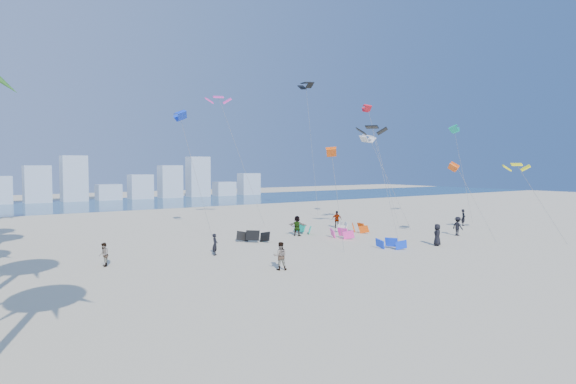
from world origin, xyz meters
TOP-DOWN VIEW (x-y plane):
  - ground at (0.00, 0.00)m, footprint 220.00×220.00m
  - ocean at (0.00, 72.00)m, footprint 220.00×220.00m
  - kitesurfer_near at (-3.76, 15.80)m, footprint 0.68×0.70m
  - kitesurfer_mid at (-2.82, 8.57)m, footprint 1.10×1.03m
  - kitesurfers_far at (11.47, 16.73)m, footprint 39.81×15.02m
  - grounded_kites at (8.97, 18.50)m, footprint 14.50×14.38m
  - flying_kites at (15.53, 23.76)m, footprint 35.98×37.66m
  - distant_skyline at (-1.19, 82.00)m, footprint 85.00×3.00m

SIDE VIEW (x-z plane):
  - ground at x=0.00m, z-range 0.00..0.00m
  - ocean at x=0.00m, z-range 0.01..0.01m
  - grounded_kites at x=8.97m, z-range -0.04..0.91m
  - kitesurfer_near at x=-3.76m, z-range 0.00..1.62m
  - kitesurfer_mid at x=-2.82m, z-range 0.00..1.80m
  - kitesurfers_far at x=11.47m, z-range -0.05..1.87m
  - distant_skyline at x=-1.19m, z-range -1.11..7.29m
  - flying_kites at x=15.53m, z-range 2.31..20.88m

